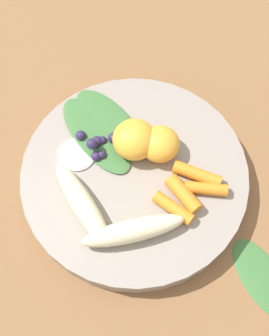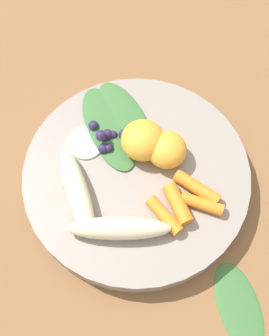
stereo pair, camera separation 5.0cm
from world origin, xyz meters
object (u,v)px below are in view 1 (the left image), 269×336
at_px(banana_peeled_left, 133,231).
at_px(orange_segment_near, 135,139).
at_px(bowl, 134,177).
at_px(banana_peeled_right, 82,204).
at_px(kale_leaf_stray, 263,278).

height_order(banana_peeled_left, orange_segment_near, orange_segment_near).
height_order(bowl, banana_peeled_left, banana_peeled_left).
distance_m(banana_peeled_left, banana_peeled_right, 0.07).
bearing_deg(bowl, kale_leaf_stray, -142.43).
bearing_deg(orange_segment_near, bowl, 166.93).
distance_m(bowl, orange_segment_near, 0.05).
height_order(banana_peeled_right, orange_segment_near, orange_segment_near).
distance_m(bowl, banana_peeled_right, 0.08).
relative_size(bowl, banana_peeled_right, 2.37).
xyz_separation_m(banana_peeled_left, orange_segment_near, (0.11, -0.03, 0.01)).
bearing_deg(bowl, orange_segment_near, -13.07).
bearing_deg(banana_peeled_right, bowl, 95.71).
bearing_deg(orange_segment_near, kale_leaf_stray, -149.30).
height_order(orange_segment_near, kale_leaf_stray, orange_segment_near).
distance_m(banana_peeled_right, kale_leaf_stray, 0.23).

